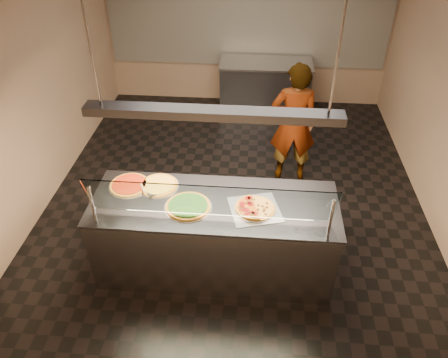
# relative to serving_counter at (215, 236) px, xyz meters

# --- Properties ---
(ground) EXTENTS (5.00, 6.00, 0.02)m
(ground) POSITION_rel_serving_counter_xyz_m (0.14, 1.29, -0.48)
(ground) COLOR black
(ground) RESTS_ON ground
(wall_back) EXTENTS (5.00, 0.02, 3.00)m
(wall_back) POSITION_rel_serving_counter_xyz_m (0.14, 4.30, 1.03)
(wall_back) COLOR tan
(wall_back) RESTS_ON ground
(wall_front) EXTENTS (5.00, 0.02, 3.00)m
(wall_front) POSITION_rel_serving_counter_xyz_m (0.14, -1.72, 1.03)
(wall_front) COLOR tan
(wall_front) RESTS_ON ground
(wall_left) EXTENTS (0.02, 6.00, 3.00)m
(wall_left) POSITION_rel_serving_counter_xyz_m (-2.37, 1.29, 1.03)
(wall_left) COLOR tan
(wall_left) RESTS_ON ground
(tile_band) EXTENTS (4.90, 0.02, 1.20)m
(tile_band) POSITION_rel_serving_counter_xyz_m (0.14, 4.27, 0.83)
(tile_band) COLOR silver
(tile_band) RESTS_ON wall_back
(serving_counter) EXTENTS (2.53, 0.94, 0.93)m
(serving_counter) POSITION_rel_serving_counter_xyz_m (0.00, 0.00, 0.00)
(serving_counter) COLOR #B7B7BC
(serving_counter) RESTS_ON ground
(sneeze_guard) EXTENTS (2.29, 0.18, 0.54)m
(sneeze_guard) POSITION_rel_serving_counter_xyz_m (0.00, -0.34, 0.76)
(sneeze_guard) COLOR #B7B7BC
(sneeze_guard) RESTS_ON serving_counter
(perforated_tray) EXTENTS (0.59, 0.59, 0.01)m
(perforated_tray) POSITION_rel_serving_counter_xyz_m (0.42, -0.07, 0.47)
(perforated_tray) COLOR silver
(perforated_tray) RESTS_ON serving_counter
(half_pizza_pepperoni) EXTENTS (0.30, 0.43, 0.05)m
(half_pizza_pepperoni) POSITION_rel_serving_counter_xyz_m (0.32, -0.07, 0.50)
(half_pizza_pepperoni) COLOR #965F1A
(half_pizza_pepperoni) RESTS_ON perforated_tray
(half_pizza_sausage) EXTENTS (0.30, 0.43, 0.04)m
(half_pizza_sausage) POSITION_rel_serving_counter_xyz_m (0.51, -0.07, 0.49)
(half_pizza_sausage) COLOR #965F1A
(half_pizza_sausage) RESTS_ON perforated_tray
(pizza_spinach) EXTENTS (0.48, 0.48, 0.03)m
(pizza_spinach) POSITION_rel_serving_counter_xyz_m (-0.25, -0.09, 0.48)
(pizza_spinach) COLOR silver
(pizza_spinach) RESTS_ON serving_counter
(pizza_cheese) EXTENTS (0.43, 0.43, 0.03)m
(pizza_cheese) POSITION_rel_serving_counter_xyz_m (-0.62, 0.23, 0.48)
(pizza_cheese) COLOR silver
(pizza_cheese) RESTS_ON serving_counter
(pizza_tomato) EXTENTS (0.44, 0.44, 0.03)m
(pizza_tomato) POSITION_rel_serving_counter_xyz_m (-0.93, 0.21, 0.48)
(pizza_tomato) COLOR silver
(pizza_tomato) RESTS_ON serving_counter
(pizza_spatula) EXTENTS (0.26, 0.20, 0.02)m
(pizza_spatula) POSITION_rel_serving_counter_xyz_m (-0.72, 0.12, 0.49)
(pizza_spatula) COLOR #B7B7BC
(pizza_spatula) RESTS_ON pizza_spinach
(prep_table) EXTENTS (1.59, 0.74, 0.93)m
(prep_table) POSITION_rel_serving_counter_xyz_m (0.50, 3.84, 0.00)
(prep_table) COLOR #424248
(prep_table) RESTS_ON ground
(worker) EXTENTS (0.64, 0.43, 1.72)m
(worker) POSITION_rel_serving_counter_xyz_m (0.89, 1.83, 0.40)
(worker) COLOR #3B3846
(worker) RESTS_ON ground
(heat_lamp_housing) EXTENTS (2.30, 0.18, 0.08)m
(heat_lamp_housing) POSITION_rel_serving_counter_xyz_m (0.00, 0.00, 1.48)
(heat_lamp_housing) COLOR #424248
(heat_lamp_housing) RESTS_ON ceiling
(lamp_rod_left) EXTENTS (0.02, 0.02, 1.01)m
(lamp_rod_left) POSITION_rel_serving_counter_xyz_m (-1.00, 0.00, 2.03)
(lamp_rod_left) COLOR #B7B7BC
(lamp_rod_left) RESTS_ON ceiling
(lamp_rod_right) EXTENTS (0.02, 0.02, 1.01)m
(lamp_rod_right) POSITION_rel_serving_counter_xyz_m (1.00, 0.00, 2.03)
(lamp_rod_right) COLOR #B7B7BC
(lamp_rod_right) RESTS_ON ceiling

